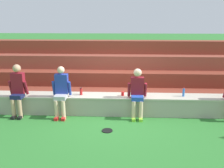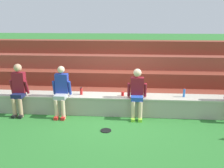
# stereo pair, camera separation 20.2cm
# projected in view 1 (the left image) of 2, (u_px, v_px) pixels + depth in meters

# --- Properties ---
(ground_plane) EXTENTS (80.00, 80.00, 0.00)m
(ground_plane) POSITION_uv_depth(u_px,v_px,m) (114.00, 117.00, 7.05)
(ground_plane) COLOR #2D752D
(stone_seating_wall) EXTENTS (8.80, 0.63, 0.56)m
(stone_seating_wall) POSITION_uv_depth(u_px,v_px,m) (114.00, 104.00, 7.25)
(stone_seating_wall) COLOR #A8A08E
(stone_seating_wall) RESTS_ON ground
(brick_bleachers) EXTENTS (12.04, 2.28, 1.95)m
(brick_bleachers) POSITION_uv_depth(u_px,v_px,m) (116.00, 75.00, 9.03)
(brick_bleachers) COLOR brown
(brick_bleachers) RESTS_ON ground
(person_far_left) EXTENTS (0.53, 0.53, 1.51)m
(person_far_left) POSITION_uv_depth(u_px,v_px,m) (18.00, 89.00, 6.94)
(person_far_left) COLOR tan
(person_far_left) RESTS_ON ground
(person_left_of_center) EXTENTS (0.54, 0.60, 1.46)m
(person_left_of_center) POSITION_uv_depth(u_px,v_px,m) (61.00, 90.00, 6.90)
(person_left_of_center) COLOR beige
(person_left_of_center) RESTS_ON ground
(person_center) EXTENTS (0.55, 0.57, 1.41)m
(person_center) POSITION_uv_depth(u_px,v_px,m) (137.00, 91.00, 6.82)
(person_center) COLOR beige
(person_center) RESTS_ON ground
(water_bottle_near_left) EXTENTS (0.06, 0.06, 0.26)m
(water_bottle_near_left) POSITION_uv_depth(u_px,v_px,m) (184.00, 92.00, 7.06)
(water_bottle_near_left) COLOR blue
(water_bottle_near_left) RESTS_ON stone_seating_wall
(water_bottle_mid_left) EXTENTS (0.08, 0.08, 0.22)m
(water_bottle_mid_left) POSITION_uv_depth(u_px,v_px,m) (81.00, 91.00, 7.20)
(water_bottle_mid_left) COLOR red
(water_bottle_mid_left) RESTS_ON stone_seating_wall
(plastic_cup_right_end) EXTENTS (0.08, 0.08, 0.11)m
(plastic_cup_right_end) POSITION_uv_depth(u_px,v_px,m) (123.00, 94.00, 7.14)
(plastic_cup_right_end) COLOR red
(plastic_cup_right_end) RESTS_ON stone_seating_wall
(frisbee) EXTENTS (0.27, 0.27, 0.02)m
(frisbee) POSITION_uv_depth(u_px,v_px,m) (107.00, 131.00, 6.16)
(frisbee) COLOR black
(frisbee) RESTS_ON ground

